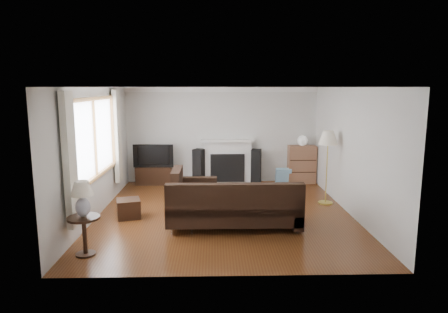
{
  "coord_description": "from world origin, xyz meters",
  "views": [
    {
      "loc": [
        -0.21,
        -7.74,
        2.5
      ],
      "look_at": [
        0.0,
        0.3,
        1.1
      ],
      "focal_mm": 32.0,
      "sensor_mm": 36.0,
      "label": 1
    }
  ],
  "objects_px": {
    "tv_stand": "(155,175)",
    "sectional_sofa": "(234,205)",
    "coffee_table": "(229,196)",
    "side_table": "(85,236)",
    "floor_lamp": "(327,168)",
    "bookshelf": "(302,164)"
  },
  "relations": [
    {
      "from": "tv_stand",
      "to": "sectional_sofa",
      "type": "bearing_deg",
      "value": -60.13
    },
    {
      "from": "bookshelf",
      "to": "floor_lamp",
      "type": "distance_m",
      "value": 1.96
    },
    {
      "from": "tv_stand",
      "to": "side_table",
      "type": "relative_size",
      "value": 1.56
    },
    {
      "from": "coffee_table",
      "to": "side_table",
      "type": "xyz_separation_m",
      "value": [
        -2.25,
        -2.42,
        0.08
      ]
    },
    {
      "from": "tv_stand",
      "to": "sectional_sofa",
      "type": "relative_size",
      "value": 0.37
    },
    {
      "from": "tv_stand",
      "to": "floor_lamp",
      "type": "bearing_deg",
      "value": -25.51
    },
    {
      "from": "bookshelf",
      "to": "side_table",
      "type": "bearing_deg",
      "value": -133.19
    },
    {
      "from": "tv_stand",
      "to": "coffee_table",
      "type": "bearing_deg",
      "value": -48.15
    },
    {
      "from": "bookshelf",
      "to": "side_table",
      "type": "distance_m",
      "value": 6.23
    },
    {
      "from": "coffee_table",
      "to": "floor_lamp",
      "type": "relative_size",
      "value": 0.72
    },
    {
      "from": "tv_stand",
      "to": "bookshelf",
      "type": "height_order",
      "value": "bookshelf"
    },
    {
      "from": "bookshelf",
      "to": "sectional_sofa",
      "type": "xyz_separation_m",
      "value": [
        -1.96,
        -3.36,
        -0.08
      ]
    },
    {
      "from": "tv_stand",
      "to": "bookshelf",
      "type": "bearing_deg",
      "value": 0.44
    },
    {
      "from": "coffee_table",
      "to": "floor_lamp",
      "type": "distance_m",
      "value": 2.2
    },
    {
      "from": "tv_stand",
      "to": "floor_lamp",
      "type": "distance_m",
      "value": 4.45
    },
    {
      "from": "side_table",
      "to": "bookshelf",
      "type": "bearing_deg",
      "value": 46.81
    },
    {
      "from": "sectional_sofa",
      "to": "side_table",
      "type": "xyz_separation_m",
      "value": [
        -2.3,
        -1.18,
        -0.12
      ]
    },
    {
      "from": "floor_lamp",
      "to": "side_table",
      "type": "distance_m",
      "value": 5.11
    },
    {
      "from": "coffee_table",
      "to": "floor_lamp",
      "type": "bearing_deg",
      "value": 12.26
    },
    {
      "from": "floor_lamp",
      "to": "coffee_table",
      "type": "bearing_deg",
      "value": -175.09
    },
    {
      "from": "coffee_table",
      "to": "bookshelf",
      "type": "bearing_deg",
      "value": 53.82
    },
    {
      "from": "bookshelf",
      "to": "side_table",
      "type": "xyz_separation_m",
      "value": [
        -4.26,
        -4.54,
        -0.2
      ]
    }
  ]
}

